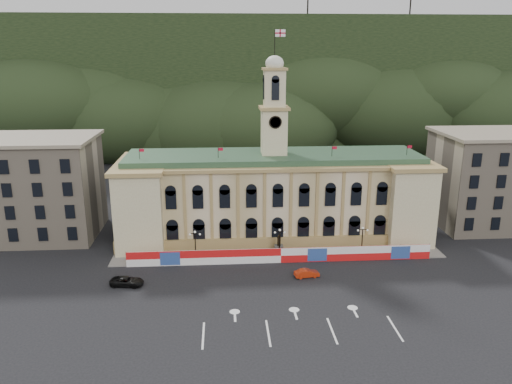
{
  "coord_description": "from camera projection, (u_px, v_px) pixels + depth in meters",
  "views": [
    {
      "loc": [
        -9.2,
        -60.16,
        33.7
      ],
      "look_at": [
        -3.89,
        18.0,
        11.29
      ],
      "focal_mm": 35.0,
      "sensor_mm": 36.0,
      "label": 1
    }
  ],
  "objects": [
    {
      "name": "black_suv",
      "position": [
        127.0,
        281.0,
        73.79
      ],
      "size": [
        3.69,
        5.57,
        1.36
      ],
      "primitive_type": "imported",
      "rotation": [
        0.0,
        0.0,
        1.42
      ],
      "color": "black",
      "rests_on": "ground"
    },
    {
      "name": "statue",
      "position": [
        279.0,
        249.0,
        84.52
      ],
      "size": [
        1.4,
        1.4,
        3.72
      ],
      "color": "#595651",
      "rests_on": "ground"
    },
    {
      "name": "lamp_right",
      "position": [
        362.0,
        239.0,
        83.95
      ],
      "size": [
        1.96,
        0.44,
        5.15
      ],
      "color": "black",
      "rests_on": "ground"
    },
    {
      "name": "ground",
      "position": [
        294.0,
        308.0,
        67.58
      ],
      "size": [
        260.0,
        260.0,
        0.0
      ],
      "primitive_type": "plane",
      "color": "black",
      "rests_on": "ground"
    },
    {
      "name": "city_hall",
      "position": [
        273.0,
        195.0,
        91.92
      ],
      "size": [
        56.2,
        17.6,
        37.1
      ],
      "color": "beige",
      "rests_on": "ground"
    },
    {
      "name": "lane_markings",
      "position": [
        299.0,
        328.0,
        62.78
      ],
      "size": [
        26.0,
        10.0,
        0.02
      ],
      "primitive_type": null,
      "color": "white",
      "rests_on": "ground"
    },
    {
      "name": "lamp_center",
      "position": [
        280.0,
        241.0,
        83.04
      ],
      "size": [
        1.96,
        0.44,
        5.15
      ],
      "color": "black",
      "rests_on": "ground"
    },
    {
      "name": "pavement",
      "position": [
        279.0,
        255.0,
        84.58
      ],
      "size": [
        56.0,
        5.5,
        0.16
      ],
      "primitive_type": "cube",
      "color": "slate",
      "rests_on": "ground"
    },
    {
      "name": "red_sedan",
      "position": [
        307.0,
        273.0,
        76.58
      ],
      "size": [
        2.52,
        4.27,
        1.27
      ],
      "primitive_type": "imported",
      "rotation": [
        0.0,
        0.0,
        1.72
      ],
      "color": "#BA290D",
      "rests_on": "ground"
    },
    {
      "name": "lamp_left",
      "position": [
        195.0,
        243.0,
        82.13
      ],
      "size": [
        1.96,
        0.44,
        5.15
      ],
      "color": "black",
      "rests_on": "ground"
    },
    {
      "name": "side_building_right",
      "position": [
        490.0,
        179.0,
        97.48
      ],
      "size": [
        21.0,
        17.0,
        18.6
      ],
      "color": "tan",
      "rests_on": "ground"
    },
    {
      "name": "side_building_left",
      "position": [
        40.0,
        187.0,
        91.88
      ],
      "size": [
        21.0,
        17.0,
        18.6
      ],
      "color": "tan",
      "rests_on": "ground"
    },
    {
      "name": "hill_ridge",
      "position": [
        247.0,
        91.0,
        179.24
      ],
      "size": [
        230.0,
        80.0,
        64.0
      ],
      "color": "black",
      "rests_on": "ground"
    },
    {
      "name": "hoarding_fence",
      "position": [
        281.0,
        255.0,
        81.69
      ],
      "size": [
        50.0,
        0.44,
        2.5
      ],
      "color": "red",
      "rests_on": "ground"
    }
  ]
}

